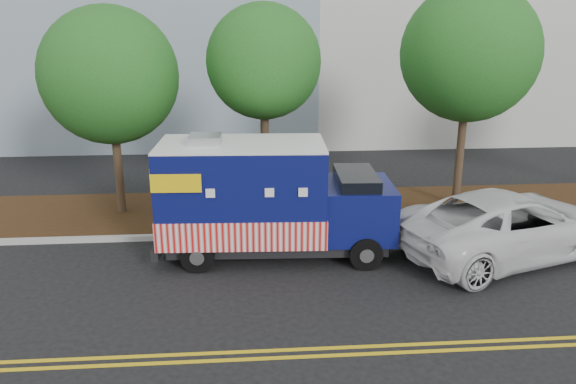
{
  "coord_description": "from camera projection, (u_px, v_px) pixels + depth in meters",
  "views": [
    {
      "loc": [
        -1.4,
        -13.82,
        6.16
      ],
      "look_at": [
        -0.3,
        0.6,
        1.61
      ],
      "focal_mm": 35.0,
      "sensor_mm": 36.0,
      "label": 1
    }
  ],
  "objects": [
    {
      "name": "ground",
      "position": [
        301.0,
        255.0,
        15.1
      ],
      "size": [
        120.0,
        120.0,
        0.0
      ],
      "primitive_type": "plane",
      "color": "black",
      "rests_on": "ground"
    },
    {
      "name": "tree_b",
      "position": [
        264.0,
        62.0,
        16.83
      ],
      "size": [
        3.47,
        3.47,
        6.58
      ],
      "color": "#38281C",
      "rests_on": "ground"
    },
    {
      "name": "food_truck",
      "position": [
        264.0,
        202.0,
        14.75
      ],
      "size": [
        6.33,
        2.61,
        3.29
      ],
      "rotation": [
        0.0,
        0.0,
        -0.04
      ],
      "color": "black",
      "rests_on": "ground"
    },
    {
      "name": "mulch_strip",
      "position": [
        290.0,
        210.0,
        18.4
      ],
      "size": [
        120.0,
        4.0,
        0.15
      ],
      "primitive_type": "cube",
      "color": "black",
      "rests_on": "ground"
    },
    {
      "name": "curb",
      "position": [
        296.0,
        233.0,
        16.4
      ],
      "size": [
        120.0,
        0.18,
        0.15
      ],
      "primitive_type": "cube",
      "color": "#9E9E99",
      "rests_on": "ground"
    },
    {
      "name": "sign_post",
      "position": [
        265.0,
        194.0,
        16.36
      ],
      "size": [
        0.06,
        0.06,
        2.4
      ],
      "primitive_type": "cube",
      "color": "#473828",
      "rests_on": "ground"
    },
    {
      "name": "white_car",
      "position": [
        509.0,
        224.0,
        14.87
      ],
      "size": [
        6.89,
        4.77,
        1.75
      ],
      "primitive_type": "imported",
      "rotation": [
        0.0,
        0.0,
        1.9
      ],
      "color": "silver",
      "rests_on": "ground"
    },
    {
      "name": "centerline_far",
      "position": [
        325.0,
        356.0,
        10.62
      ],
      "size": [
        120.0,
        0.1,
        0.01
      ],
      "primitive_type": "cube",
      "color": "gold",
      "rests_on": "ground"
    },
    {
      "name": "centerline_near",
      "position": [
        323.0,
        348.0,
        10.86
      ],
      "size": [
        120.0,
        0.1,
        0.01
      ],
      "primitive_type": "cube",
      "color": "gold",
      "rests_on": "ground"
    },
    {
      "name": "tree_c",
      "position": [
        469.0,
        53.0,
        17.26
      ],
      "size": [
        4.23,
        4.23,
        7.18
      ],
      "color": "#38281C",
      "rests_on": "ground"
    },
    {
      "name": "tree_a",
      "position": [
        110.0,
        76.0,
        16.76
      ],
      "size": [
        4.12,
        4.12,
        6.51
      ],
      "color": "#38281C",
      "rests_on": "ground"
    }
  ]
}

